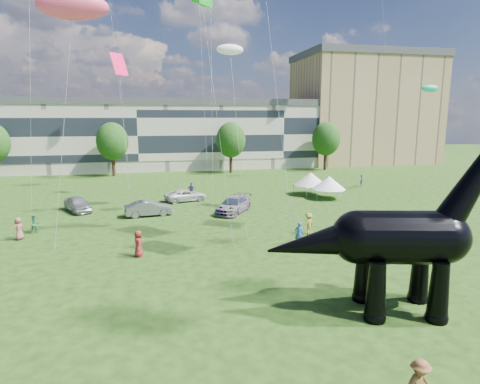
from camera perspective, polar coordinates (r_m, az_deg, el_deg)
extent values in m
plane|color=#16330C|center=(20.08, 5.82, -18.41)|extent=(220.00, 220.00, 0.00)
cube|color=beige|center=(78.77, -14.22, 7.55)|extent=(78.00, 11.00, 12.00)
cube|color=tan|center=(93.54, 17.14, 10.91)|extent=(28.00, 18.00, 22.00)
cylinder|color=#382314|center=(70.41, -17.52, 3.47)|extent=(0.56, 0.56, 3.20)
ellipsoid|color=#14380F|center=(70.02, -17.73, 7.30)|extent=(5.20, 5.20, 6.24)
cylinder|color=#382314|center=(71.43, -1.30, 4.05)|extent=(0.56, 0.56, 3.20)
ellipsoid|color=#14380F|center=(71.05, -1.32, 7.84)|extent=(5.20, 5.20, 6.24)
cylinder|color=#382314|center=(76.92, 12.01, 4.29)|extent=(0.56, 0.56, 3.20)
ellipsoid|color=#14380F|center=(76.57, 12.15, 7.80)|extent=(5.20, 5.20, 6.24)
cone|color=black|center=(20.85, 18.80, -13.25)|extent=(1.24, 1.24, 2.98)
sphere|color=black|center=(21.40, 18.58, -16.47)|extent=(1.09, 1.09, 1.09)
cone|color=black|center=(22.77, 17.14, -11.09)|extent=(1.24, 1.24, 2.98)
sphere|color=black|center=(23.28, 16.96, -14.09)|extent=(1.09, 1.09, 1.09)
cone|color=black|center=(21.91, 26.42, -12.63)|extent=(1.24, 1.24, 2.98)
sphere|color=black|center=(22.44, 26.14, -15.72)|extent=(1.09, 1.09, 1.09)
cone|color=black|center=(23.75, 24.18, -10.65)|extent=(1.24, 1.24, 2.98)
sphere|color=black|center=(24.24, 23.94, -13.55)|extent=(1.09, 1.09, 1.09)
cylinder|color=black|center=(21.47, 21.86, -6.00)|extent=(4.68, 3.58, 2.68)
sphere|color=black|center=(20.83, 16.46, -6.16)|extent=(2.68, 2.68, 2.68)
sphere|color=black|center=(22.29, 26.90, -5.80)|extent=(2.58, 2.58, 2.58)
cone|color=black|center=(22.28, 30.33, 1.46)|extent=(3.98, 2.32, 5.25)
cone|color=black|center=(20.48, 10.84, -7.16)|extent=(5.59, 3.26, 2.91)
imported|color=#B2B1B6|center=(45.21, -22.11, -1.60)|extent=(3.73, 4.95, 1.57)
imported|color=slate|center=(41.06, -12.85, -2.28)|extent=(4.83, 2.23, 1.53)
imported|color=silver|center=(47.52, -7.74, -0.47)|extent=(5.36, 3.57, 1.37)
imported|color=#595960|center=(41.39, -0.92, -1.85)|extent=(4.97, 5.90, 1.62)
cube|color=white|center=(49.52, 12.51, 0.36)|extent=(3.99, 3.99, 0.12)
cone|color=white|center=(49.38, 12.55, 1.30)|extent=(5.05, 5.05, 1.56)
cylinder|color=#999999|center=(48.08, 10.91, -0.58)|extent=(0.06, 0.06, 1.14)
cylinder|color=#999999|center=(48.35, 14.34, -0.66)|extent=(0.06, 0.06, 1.14)
cylinder|color=#999999|center=(50.93, 10.72, 0.05)|extent=(0.06, 0.06, 1.14)
cylinder|color=#999999|center=(51.19, 13.97, -0.03)|extent=(0.06, 0.06, 1.14)
cube|color=silver|center=(51.70, 9.97, 0.93)|extent=(3.83, 3.83, 0.13)
cone|color=silver|center=(51.56, 10.00, 1.88)|extent=(4.85, 4.85, 1.63)
cylinder|color=#999999|center=(49.73, 9.46, -0.13)|extent=(0.07, 0.07, 1.19)
cylinder|color=#999999|center=(51.43, 12.29, 0.12)|extent=(0.07, 0.07, 1.19)
cylinder|color=#999999|center=(52.25, 7.64, 0.43)|extent=(0.07, 0.07, 1.19)
cylinder|color=#999999|center=(53.87, 10.40, 0.66)|extent=(0.07, 0.07, 1.19)
imported|color=#307843|center=(38.19, -27.17, -4.10)|extent=(0.93, 0.82, 1.61)
imported|color=#2A5A9A|center=(31.10, 8.40, -5.92)|extent=(0.80, 0.65, 1.89)
imported|color=#2F5677|center=(59.57, 16.91, 1.57)|extent=(0.62, 0.73, 1.71)
imported|color=maroon|center=(29.38, -14.25, -7.13)|extent=(0.75, 1.01, 1.89)
imported|color=#97564B|center=(36.88, -28.95, -4.58)|extent=(0.98, 1.07, 1.83)
imported|color=#553981|center=(49.62, -6.90, 0.30)|extent=(1.13, 1.01, 1.84)
imported|color=olive|center=(34.30, 9.70, -4.44)|extent=(1.36, 1.18, 1.82)
cube|color=green|center=(37.30, -5.39, 25.40)|extent=(1.95, 2.04, 0.76)
ellipsoid|color=#0BB285|center=(61.73, 25.40, 13.17)|extent=(2.75, 2.14, 0.98)
plane|color=#F91050|center=(62.35, -16.81, 17.02)|extent=(3.08, 3.17, 3.15)
ellipsoid|color=white|center=(37.06, -1.43, 19.60)|extent=(2.43, 2.46, 0.93)
ellipsoid|color=#CF3958|center=(36.57, -22.70, 23.25)|extent=(5.86, 5.02, 2.11)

